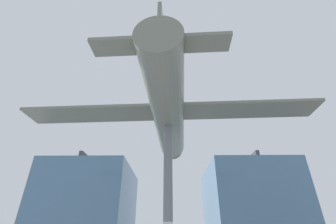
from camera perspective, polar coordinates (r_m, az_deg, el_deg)
name	(u,v)px	position (r m, az deg, el deg)	size (l,w,h in m)	color
glass_pavilion_left	(89,209)	(28.76, -19.40, -22.21)	(8.98, 11.16, 9.46)	slate
glass_pavilion_right	(250,209)	(28.68, 20.07, -22.09)	(8.98, 11.16, 9.46)	slate
support_pylon_central	(168,192)	(13.12, 0.00, -19.66)	(0.51, 0.51, 7.97)	slate
suspended_airplane	(168,113)	(14.97, 0.05, -0.36)	(19.00, 14.70, 3.36)	slate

